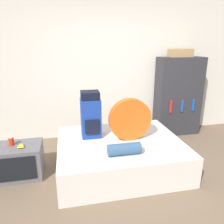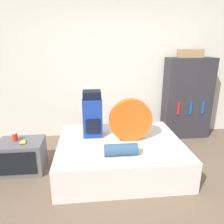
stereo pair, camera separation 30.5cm
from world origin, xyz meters
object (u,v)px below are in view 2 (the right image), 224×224
television (22,156)px  cardboard_box (190,53)px  canister (15,137)px  bookshelf (187,98)px  tent_bag (131,120)px  sleeping_roll (121,150)px  backpack (92,114)px

television → cardboard_box: (2.88, 1.01, 1.39)m
television → canister: bearing=147.9°
bookshelf → cardboard_box: (-0.02, 0.02, 0.85)m
canister → bookshelf: bearing=17.6°
tent_bag → canister: bearing=177.1°
tent_bag → sleeping_roll: bearing=-114.2°
television → sleeping_roll: bearing=-19.2°
television → bookshelf: size_ratio=0.41×
tent_bag → canister: tent_bag is taller
tent_bag → backpack: bearing=157.6°
sleeping_roll → canister: (-1.46, 0.53, 0.01)m
canister → cardboard_box: cardboard_box is taller
backpack → television: (-1.05, -0.19, -0.54)m
tent_bag → sleeping_roll: tent_bag is taller
canister → backpack: bearing=7.2°
canister → bookshelf: size_ratio=0.08×
sleeping_roll → bookshelf: (1.51, 1.47, 0.26)m
backpack → sleeping_roll: (0.35, -0.67, -0.26)m
canister → cardboard_box: 3.29m
canister → bookshelf: (2.97, 0.94, 0.26)m
canister → bookshelf: 3.13m
sleeping_roll → bookshelf: 2.13m
sleeping_roll → television: (-1.39, 0.49, -0.28)m
television → cardboard_box: cardboard_box is taller
television → canister: canister is taller
sleeping_roll → bookshelf: size_ratio=0.28×
cardboard_box → television: bearing=-160.7°
bookshelf → cardboard_box: 0.85m
tent_bag → canister: size_ratio=4.99×
backpack → tent_bag: (0.55, -0.23, -0.03)m
sleeping_roll → television: sleeping_roll is taller
canister → tent_bag: bearing=-2.9°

